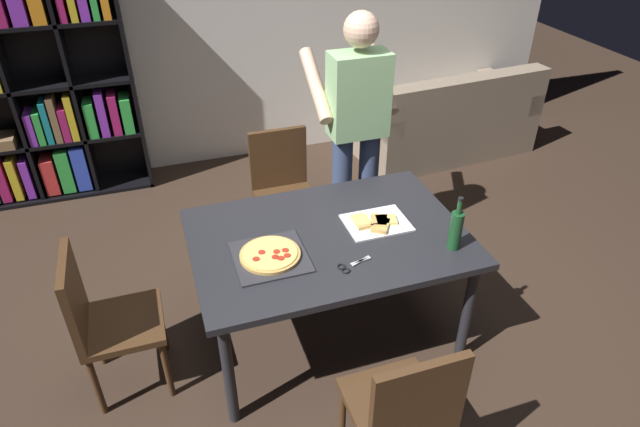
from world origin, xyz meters
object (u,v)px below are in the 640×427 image
object	(u,v)px
bookshelf	(42,91)
person_serving_pizza	(356,126)
wine_bottle	(456,229)
chair_left_end	(103,316)
kitchen_scissors	(350,266)
couch	(445,123)
dining_table	(328,245)
chair_near_camera	(404,408)
pepperoni_pizza_on_tray	(270,255)
chair_far_side	(283,184)

from	to	relation	value
bookshelf	person_serving_pizza	world-z (taller)	bookshelf
person_serving_pizza	wine_bottle	world-z (taller)	person_serving_pizza
chair_left_end	kitchen_scissors	world-z (taller)	chair_left_end
chair_left_end	couch	bearing A→B (deg)	32.24
kitchen_scissors	dining_table	bearing A→B (deg)	92.59
chair_near_camera	person_serving_pizza	size ratio (longest dim) A/B	0.51
chair_left_end	wine_bottle	bearing A→B (deg)	-9.80
couch	pepperoni_pizza_on_tray	world-z (taller)	couch
chair_near_camera	chair_left_end	world-z (taller)	same
dining_table	chair_far_side	xyz separation A→B (m)	(0.00, 1.01, -0.17)
couch	wine_bottle	bearing A→B (deg)	-119.52
chair_near_camera	pepperoni_pizza_on_tray	bearing A→B (deg)	111.32
wine_bottle	kitchen_scissors	bearing A→B (deg)	177.77
couch	wine_bottle	xyz separation A→B (m)	(-1.31, -2.31, 0.57)
person_serving_pizza	chair_far_side	bearing A→B (deg)	154.84
wine_bottle	dining_table	bearing A→B (deg)	152.01
dining_table	couch	distance (m)	2.78
chair_near_camera	chair_far_side	size ratio (longest dim) A/B	1.00
chair_left_end	dining_table	bearing A→B (deg)	0.00
person_serving_pizza	pepperoni_pizza_on_tray	bearing A→B (deg)	-133.04
wine_bottle	bookshelf	bearing A→B (deg)	129.53
person_serving_pizza	chair_left_end	bearing A→B (deg)	-155.28
person_serving_pizza	pepperoni_pizza_on_tray	size ratio (longest dim) A/B	4.59
couch	person_serving_pizza	distance (m)	2.00
pepperoni_pizza_on_tray	chair_left_end	bearing A→B (deg)	173.89
dining_table	couch	size ratio (longest dim) A/B	0.86
bookshelf	chair_near_camera	bearing A→B (deg)	-64.38
couch	pepperoni_pizza_on_tray	distance (m)	3.11
chair_far_side	kitchen_scissors	world-z (taller)	chair_far_side
couch	bookshelf	xyz separation A→B (m)	(-3.53, 0.39, 0.62)
pepperoni_pizza_on_tray	couch	bearing A→B (deg)	42.63
chair_left_end	pepperoni_pizza_on_tray	bearing A→B (deg)	-6.11
dining_table	kitchen_scissors	size ratio (longest dim) A/B	7.65
chair_near_camera	kitchen_scissors	xyz separation A→B (m)	(0.01, 0.71, 0.24)
dining_table	pepperoni_pizza_on_tray	bearing A→B (deg)	-165.09
wine_bottle	kitchen_scissors	world-z (taller)	wine_bottle
bookshelf	kitchen_scissors	distance (m)	3.14
chair_left_end	chair_near_camera	bearing A→B (deg)	-39.02
chair_left_end	pepperoni_pizza_on_tray	size ratio (longest dim) A/B	2.36
person_serving_pizza	kitchen_scissors	distance (m)	1.20
chair_near_camera	couch	xyz separation A→B (m)	(1.91, 3.00, -0.21)
chair_left_end	bookshelf	size ratio (longest dim) A/B	0.46
bookshelf	kitchen_scissors	size ratio (longest dim) A/B	9.82
dining_table	kitchen_scissors	world-z (taller)	kitchen_scissors
pepperoni_pizza_on_tray	wine_bottle	distance (m)	0.99
chair_far_side	pepperoni_pizza_on_tray	bearing A→B (deg)	-107.91
chair_near_camera	person_serving_pizza	xyz separation A→B (m)	(0.47, 1.80, 0.49)
chair_far_side	person_serving_pizza	bearing A→B (deg)	-25.16
kitchen_scissors	couch	bearing A→B (deg)	50.35
chair_near_camera	person_serving_pizza	bearing A→B (deg)	75.39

